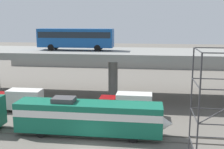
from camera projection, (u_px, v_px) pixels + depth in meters
The scene contains 18 objects.
rail_strip_near at pixel (93, 138), 30.54m from camera, with size 110.00×0.12×0.12m, color #59544C.
rail_strip_far at pixel (95, 132), 31.99m from camera, with size 110.00×0.12×0.12m, color #59544C.
train_locomotive at pixel (96, 116), 30.84m from camera, with size 16.90×3.04×4.18m.
highway_overpass at pixel (113, 55), 45.57m from camera, with size 96.00×11.46×7.66m.
transit_bus_on_overpass at pixel (76, 37), 45.44m from camera, with size 12.00×2.68×3.40m.
service_truck_west at pixel (127, 104), 37.48m from camera, with size 6.80×2.46×3.04m.
service_truck_east at pixel (19, 100), 39.44m from camera, with size 6.80×2.46×3.04m.
scaffolding_tower at pixel (219, 127), 18.36m from camera, with size 3.27×3.27×10.64m.
pier_parking_lot at pixel (129, 62), 80.77m from camera, with size 63.78×13.39×1.76m, color gray.
parked_car_0 at pixel (193, 57), 77.82m from camera, with size 4.01×1.95×1.50m.
parked_car_1 at pixel (156, 57), 77.46m from camera, with size 4.11×1.96×1.50m.
parked_car_2 at pixel (158, 56), 80.88m from camera, with size 4.29×1.87×1.50m.
parked_car_3 at pixel (222, 59), 74.63m from camera, with size 4.12×1.83×1.50m.
parked_car_4 at pixel (85, 56), 79.97m from camera, with size 4.15×2.00×1.50m.
parked_car_5 at pixel (53, 54), 85.27m from camera, with size 4.36×1.88×1.50m.
parked_car_6 at pixel (67, 55), 83.01m from camera, with size 4.18×1.90×1.50m.
parked_car_7 at pixel (60, 56), 80.13m from camera, with size 4.13×1.94×1.50m.
harbor_water at pixel (134, 55), 103.33m from camera, with size 140.00×36.00×0.01m, color navy.
Camera 1 is at (5.86, -24.96, 12.38)m, focal length 45.95 mm.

